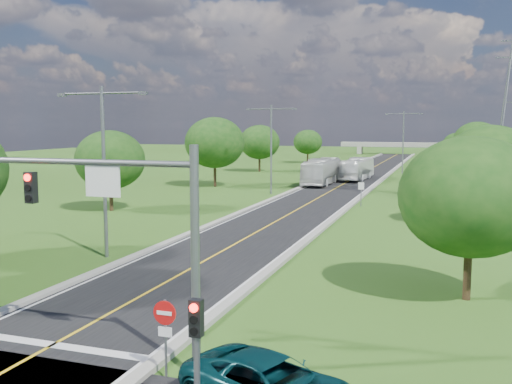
# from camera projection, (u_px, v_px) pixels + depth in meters

# --- Properties ---
(ground) EXTENTS (260.00, 260.00, 0.00)m
(ground) POSITION_uv_depth(u_px,v_px,m) (346.00, 183.00, 77.05)
(ground) COLOR #2F5517
(ground) RESTS_ON ground
(road) EXTENTS (8.00, 150.00, 0.06)m
(road) POSITION_uv_depth(u_px,v_px,m) (353.00, 179.00, 82.69)
(road) COLOR black
(road) RESTS_ON ground
(curb_left) EXTENTS (0.50, 150.00, 0.22)m
(curb_left) POSITION_uv_depth(u_px,v_px,m) (324.00, 177.00, 84.03)
(curb_left) COLOR gray
(curb_left) RESTS_ON ground
(curb_right) EXTENTS (0.50, 150.00, 0.22)m
(curb_right) POSITION_uv_depth(u_px,v_px,m) (383.00, 179.00, 81.32)
(curb_right) COLOR gray
(curb_right) RESTS_ON ground
(signal_mast) EXTENTS (8.54, 0.33, 7.20)m
(signal_mast) POSITION_uv_depth(u_px,v_px,m) (133.00, 217.00, 17.91)
(signal_mast) COLOR slate
(signal_mast) RESTS_ON ground
(signal_pole_right) EXTENTS (0.32, 0.31, 3.48)m
(signal_pole_right) POSITION_uv_depth(u_px,v_px,m) (197.00, 344.00, 14.27)
(signal_pole_right) COLOR slate
(signal_pole_right) RESTS_ON ground
(do_not_enter_right) EXTENTS (0.76, 0.11, 2.50)m
(do_not_enter_right) POSITION_uv_depth(u_px,v_px,m) (165.00, 323.00, 17.37)
(do_not_enter_right) COLOR slate
(do_not_enter_right) RESTS_ON ground
(speed_limit_sign) EXTENTS (0.55, 0.09, 2.40)m
(speed_limit_sign) POSITION_uv_depth(u_px,v_px,m) (361.00, 190.00, 54.49)
(speed_limit_sign) COLOR slate
(speed_limit_sign) RESTS_ON ground
(overpass) EXTENTS (30.00, 3.00, 3.20)m
(overpass) POSITION_uv_depth(u_px,v_px,m) (398.00, 145.00, 152.02)
(overpass) COLOR gray
(overpass) RESTS_ON ground
(streetlight_near_left) EXTENTS (5.90, 0.25, 10.00)m
(streetlight_near_left) POSITION_uv_depth(u_px,v_px,m) (104.00, 157.00, 33.10)
(streetlight_near_left) COLOR slate
(streetlight_near_left) RESTS_ON ground
(streetlight_mid_left) EXTENTS (5.90, 0.25, 10.00)m
(streetlight_mid_left) POSITION_uv_depth(u_px,v_px,m) (271.00, 141.00, 64.15)
(streetlight_mid_left) COLOR slate
(streetlight_mid_left) RESTS_ON ground
(streetlight_far_right) EXTENTS (5.90, 0.25, 10.00)m
(streetlight_far_right) POSITION_uv_depth(u_px,v_px,m) (403.00, 137.00, 91.37)
(streetlight_far_right) COLOR slate
(streetlight_far_right) RESTS_ON ground
(tree_lb) EXTENTS (6.30, 6.30, 7.33)m
(tree_lb) POSITION_uv_depth(u_px,v_px,m) (110.00, 160.00, 51.49)
(tree_lb) COLOR black
(tree_lb) RESTS_ON ground
(tree_lc) EXTENTS (7.56, 7.56, 8.79)m
(tree_lc) POSITION_uv_depth(u_px,v_px,m) (215.00, 143.00, 71.76)
(tree_lc) COLOR black
(tree_lc) RESTS_ON ground
(tree_ld) EXTENTS (6.72, 6.72, 7.82)m
(tree_ld) POSITION_uv_depth(u_px,v_px,m) (260.00, 142.00, 95.05)
(tree_ld) COLOR black
(tree_ld) RESTS_ON ground
(tree_le) EXTENTS (5.88, 5.88, 6.84)m
(tree_le) POSITION_uv_depth(u_px,v_px,m) (308.00, 142.00, 116.90)
(tree_le) COLOR black
(tree_le) RESTS_ON ground
(tree_ra) EXTENTS (6.30, 6.30, 7.33)m
(tree_ra) POSITION_uv_depth(u_px,v_px,m) (471.00, 197.00, 25.01)
(tree_ra) COLOR black
(tree_ra) RESTS_ON ground
(tree_rb) EXTENTS (6.72, 6.72, 7.82)m
(tree_rb) POSITION_uv_depth(u_px,v_px,m) (490.00, 163.00, 43.15)
(tree_rb) COLOR black
(tree_rb) RESTS_ON ground
(tree_rc) EXTENTS (5.88, 5.88, 6.84)m
(tree_rc) POSITION_uv_depth(u_px,v_px,m) (467.00, 156.00, 64.24)
(tree_rc) COLOR black
(tree_rc) RESTS_ON ground
(tree_rd) EXTENTS (7.14, 7.14, 8.30)m
(tree_rd) POSITION_uv_depth(u_px,v_px,m) (477.00, 142.00, 86.07)
(tree_rd) COLOR black
(tree_rd) RESTS_ON ground
(tree_re) EXTENTS (5.46, 5.46, 6.35)m
(tree_re) POSITION_uv_depth(u_px,v_px,m) (457.00, 145.00, 109.59)
(tree_re) COLOR black
(tree_re) RESTS_ON ground
(tree_rf) EXTENTS (6.30, 6.30, 7.33)m
(tree_rf) POSITION_uv_depth(u_px,v_px,m) (473.00, 139.00, 127.22)
(tree_rf) COLOR black
(tree_rf) RESTS_ON ground
(bus_outbound) EXTENTS (3.35, 11.28, 3.10)m
(bus_outbound) POSITION_uv_depth(u_px,v_px,m) (357.00, 169.00, 80.61)
(bus_outbound) COLOR white
(bus_outbound) RESTS_ON road
(bus_inbound) EXTENTS (2.89, 12.13, 3.38)m
(bus_inbound) POSITION_uv_depth(u_px,v_px,m) (322.00, 171.00, 74.77)
(bus_inbound) COLOR silver
(bus_inbound) RESTS_ON road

